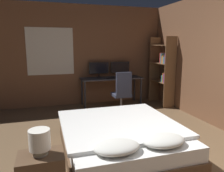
# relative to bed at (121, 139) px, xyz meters

# --- Properties ---
(wall_back) EXTENTS (12.00, 0.08, 2.70)m
(wall_back) POSITION_rel_bed_xyz_m (0.44, 3.08, 1.11)
(wall_back) COLOR brown
(wall_back) RESTS_ON ground_plane
(bed) EXTENTS (1.72, 1.96, 0.55)m
(bed) POSITION_rel_bed_xyz_m (0.00, 0.00, 0.00)
(bed) COLOR brown
(bed) RESTS_ON ground_plane
(bedside_lamp) EXTENTS (0.22, 0.22, 0.28)m
(bedside_lamp) POSITION_rel_bed_xyz_m (-1.14, -0.69, 0.43)
(bedside_lamp) COLOR gray
(bedside_lamp) RESTS_ON nightstand
(desk) EXTENTS (1.68, 0.57, 0.76)m
(desk) POSITION_rel_bed_xyz_m (0.69, 2.73, 0.43)
(desk) COLOR #38383D
(desk) RESTS_ON ground_plane
(monitor_left) EXTENTS (0.55, 0.16, 0.42)m
(monitor_left) POSITION_rel_bed_xyz_m (0.38, 2.91, 0.76)
(monitor_left) COLOR black
(monitor_left) RESTS_ON desk
(monitor_right) EXTENTS (0.55, 0.16, 0.42)m
(monitor_right) POSITION_rel_bed_xyz_m (1.00, 2.91, 0.76)
(monitor_right) COLOR black
(monitor_right) RESTS_ON desk
(keyboard) EXTENTS (0.36, 0.13, 0.02)m
(keyboard) POSITION_rel_bed_xyz_m (0.69, 2.55, 0.53)
(keyboard) COLOR black
(keyboard) RESTS_ON desk
(computer_mouse) EXTENTS (0.07, 0.05, 0.04)m
(computer_mouse) POSITION_rel_bed_xyz_m (0.96, 2.55, 0.54)
(computer_mouse) COLOR black
(computer_mouse) RESTS_ON desk
(office_chair) EXTENTS (0.52, 0.52, 1.01)m
(office_chair) POSITION_rel_bed_xyz_m (0.72, 1.98, 0.15)
(office_chair) COLOR black
(office_chair) RESTS_ON ground_plane
(bookshelf) EXTENTS (0.32, 0.86, 1.85)m
(bookshelf) POSITION_rel_bed_xyz_m (2.03, 2.29, 0.80)
(bookshelf) COLOR brown
(bookshelf) RESTS_ON ground_plane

